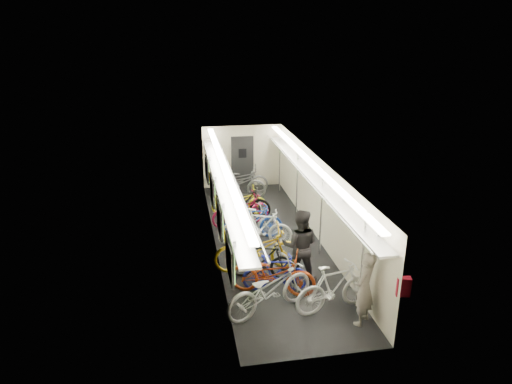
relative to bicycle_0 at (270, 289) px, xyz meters
name	(u,v)px	position (x,y,z in m)	size (l,w,h in m)	color
train_car_shell	(251,181)	(0.26, 4.11, 1.09)	(10.00, 10.00, 10.00)	black
bicycle_0	(270,289)	(0.00, 0.00, 0.00)	(0.75, 2.16, 1.13)	#A2A1A6
bicycle_1	(275,273)	(0.29, 0.81, -0.10)	(0.44, 1.56, 0.94)	#19209B
bicycle_2	(272,273)	(0.20, 0.70, -0.04)	(0.70, 2.01, 1.06)	maroon
bicycle_3	(262,260)	(0.09, 1.40, -0.05)	(0.48, 1.71, 1.03)	black
bicycle_4	(257,249)	(0.04, 1.87, 0.01)	(0.77, 2.20, 1.16)	gold
bicycle_5	(261,227)	(0.42, 3.26, -0.02)	(0.51, 1.81, 1.08)	silver
bicycle_6	(248,225)	(0.08, 3.61, -0.08)	(0.65, 1.86, 0.97)	#A4A5A8
bicycle_7	(253,222)	(0.25, 3.69, -0.04)	(0.50, 1.76, 1.06)	#1A399E
bicycle_8	(241,210)	(0.04, 4.73, -0.06)	(0.67, 1.91, 1.00)	maroon
bicycle_9	(244,202)	(0.21, 5.27, -0.03)	(0.50, 1.78, 1.07)	black
bicycle_10	(239,201)	(0.11, 5.55, -0.09)	(0.63, 1.81, 0.95)	yellow
bicycle_11	(334,287)	(1.39, -0.17, 0.00)	(0.53, 1.88, 1.13)	silver
bicycle_12	(238,183)	(0.29, 7.19, -0.03)	(0.72, 2.06, 1.08)	slate
bicycle_14	(241,179)	(0.49, 7.68, -0.05)	(0.69, 1.98, 1.04)	#5D5E62
passenger_near	(364,289)	(1.83, -0.71, 0.25)	(0.60, 0.39, 1.63)	gray
passenger_mid	(300,246)	(0.98, 1.20, 0.36)	(0.90, 0.70, 1.84)	black
backpack	(403,287)	(2.25, -1.47, 0.71)	(0.26, 0.14, 0.38)	#A21026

